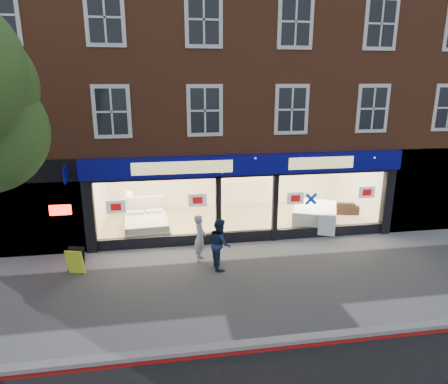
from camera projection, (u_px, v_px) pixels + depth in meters
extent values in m
plane|color=gray|center=(268.00, 281.00, 11.92)|extent=(120.00, 120.00, 0.00)
cube|color=#8C0A07|center=(305.00, 346.00, 8.97)|extent=(60.00, 0.10, 0.01)
cube|color=gray|center=(302.00, 339.00, 9.15)|extent=(60.00, 0.25, 0.12)
cube|color=tan|center=(235.00, 220.00, 16.89)|extent=(11.00, 4.50, 0.10)
cube|color=brown|center=(229.00, 59.00, 16.77)|extent=(19.00, 8.00, 6.70)
cube|color=#07086F|center=(249.00, 164.00, 13.86)|extent=(11.40, 0.28, 0.70)
cube|color=black|center=(246.00, 236.00, 14.79)|extent=(11.00, 0.18, 0.40)
cube|color=black|center=(90.00, 216.00, 13.61)|extent=(0.35, 0.30, 2.60)
cube|color=black|center=(387.00, 201.00, 15.32)|extent=(0.35, 0.30, 2.60)
cube|color=white|center=(156.00, 209.00, 13.87)|extent=(4.20, 0.02, 2.10)
cube|color=white|center=(332.00, 200.00, 14.88)|extent=(4.20, 0.02, 2.10)
cube|color=white|center=(246.00, 210.00, 14.70)|extent=(1.80, 0.02, 2.10)
cube|color=silver|center=(226.00, 179.00, 18.69)|extent=(11.00, 0.20, 2.60)
cube|color=#FFEAC6|center=(236.00, 161.00, 16.20)|extent=(11.00, 4.50, 0.12)
cube|color=black|center=(25.00, 207.00, 13.43)|extent=(3.80, 0.60, 3.30)
cube|color=#FF140C|center=(60.00, 210.00, 13.30)|extent=(0.70, 0.04, 0.35)
cube|color=black|center=(433.00, 189.00, 15.68)|extent=(4.00, 0.40, 3.30)
cube|color=beige|center=(147.00, 229.00, 15.27)|extent=(1.81, 2.08, 0.34)
cube|color=beige|center=(146.00, 222.00, 15.19)|extent=(1.74, 1.99, 0.24)
cube|color=beige|center=(145.00, 211.00, 16.12)|extent=(1.75, 0.26, 1.17)
cube|color=beige|center=(136.00, 213.00, 15.71)|extent=(0.65, 0.36, 0.12)
cube|color=beige|center=(154.00, 211.00, 15.88)|extent=(0.65, 0.36, 0.12)
cube|color=brown|center=(130.00, 210.00, 17.15)|extent=(0.47, 0.47, 0.55)
cube|color=white|center=(314.00, 222.00, 16.12)|extent=(2.32, 2.54, 0.27)
cube|color=white|center=(315.00, 216.00, 16.05)|extent=(2.32, 2.54, 0.27)
cube|color=white|center=(315.00, 210.00, 15.98)|extent=(2.32, 2.54, 0.27)
imported|color=black|center=(337.00, 207.00, 17.66)|extent=(1.91, 1.04, 0.53)
cube|color=yellow|center=(76.00, 261.00, 12.27)|extent=(0.61, 0.48, 0.83)
imported|color=#AEB2B6|center=(200.00, 238.00, 13.09)|extent=(0.50, 0.65, 1.57)
imported|color=#182844|center=(220.00, 243.00, 12.55)|extent=(0.67, 0.83, 1.64)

